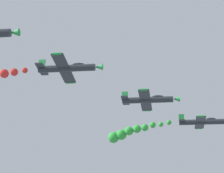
{
  "coord_description": "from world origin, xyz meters",
  "views": [
    {
      "loc": [
        70.76,
        9.99,
        65.19
      ],
      "look_at": [
        0.0,
        0.0,
        83.74
      ],
      "focal_mm": 71.16,
      "sensor_mm": 36.0,
      "label": 1
    }
  ],
  "objects": [
    {
      "name": "airplane_lead",
      "position": [
        -20.04,
        15.86,
        80.89
      ],
      "size": [
        9.55,
        10.35,
        2.49
      ],
      "rotation": [
        0.0,
        -0.09,
        0.0
      ],
      "color": "#23282D"
    },
    {
      "name": "airplane_right_inner",
      "position": [
        6.22,
        -6.09,
        85.33
      ],
      "size": [
        9.41,
        10.35,
        3.04
      ],
      "rotation": [
        0.0,
        -0.22,
        0.0
      ],
      "color": "#23282D"
    },
    {
      "name": "smoke_trail_lead",
      "position": [
        -21.16,
        0.29,
        79.16
      ],
      "size": [
        3.28,
        13.4,
        4.31
      ],
      "color": "green"
    },
    {
      "name": "airplane_left_inner",
      "position": [
        -6.27,
        5.7,
        82.71
      ],
      "size": [
        9.46,
        10.35,
        2.92
      ],
      "rotation": [
        0.0,
        -0.19,
        0.0
      ],
      "color": "#23282D"
    }
  ]
}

